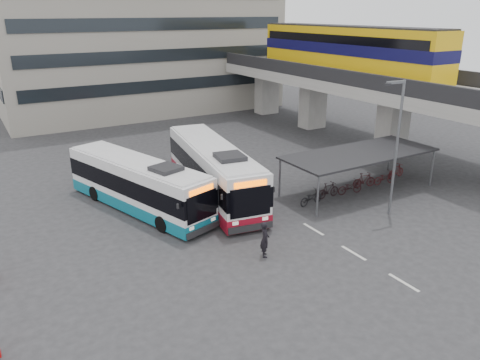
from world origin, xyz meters
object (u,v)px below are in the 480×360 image
pedestrian (265,239)px  lamp_post (396,141)px  bus_main (214,171)px  bus_teal (138,185)px

pedestrian → lamp_post: bearing=-60.8°
bus_main → pedestrian: 8.21m
pedestrian → bus_teal: bearing=46.5°
pedestrian → lamp_post: lamp_post is taller
pedestrian → bus_main: bearing=15.1°
bus_main → lamp_post: size_ratio=1.60×
bus_main → bus_teal: (-4.69, 0.42, -0.14)m
lamp_post → bus_teal: bearing=152.8°
bus_teal → pedestrian: bus_teal is taller
bus_main → pedestrian: (-1.57, -8.02, -0.74)m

